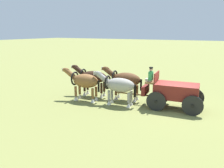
% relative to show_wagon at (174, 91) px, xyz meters
% --- Properties ---
extents(ground_plane, '(220.00, 220.00, 0.00)m').
position_rel_show_wagon_xyz_m(ground_plane, '(-0.16, -0.02, -1.13)').
color(ground_plane, olive).
extents(show_wagon, '(5.67, 2.18, 2.64)m').
position_rel_show_wagon_xyz_m(show_wagon, '(0.00, 0.00, 0.00)').
color(show_wagon, maroon).
rests_on(show_wagon, ground).
extents(draft_horse_rear_near, '(3.04, 1.13, 2.19)m').
position_rel_show_wagon_xyz_m(draft_horse_rear_near, '(3.43, 1.00, 0.19)').
color(draft_horse_rear_near, '#9E998E').
rests_on(draft_horse_rear_near, ground).
extents(draft_horse_rear_off, '(3.08, 1.18, 2.31)m').
position_rel_show_wagon_xyz_m(draft_horse_rear_off, '(3.56, -0.29, 0.29)').
color(draft_horse_rear_off, brown).
rests_on(draft_horse_rear_off, ground).
extents(draft_horse_lead_near, '(3.00, 1.18, 2.25)m').
position_rel_show_wagon_xyz_m(draft_horse_lead_near, '(6.01, 1.27, 0.24)').
color(draft_horse_lead_near, brown).
rests_on(draft_horse_lead_near, ground).
extents(draft_horse_lead_off, '(3.11, 1.10, 2.28)m').
position_rel_show_wagon_xyz_m(draft_horse_lead_off, '(6.16, -0.02, 0.27)').
color(draft_horse_lead_off, '#331E14').
rests_on(draft_horse_lead_off, ground).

